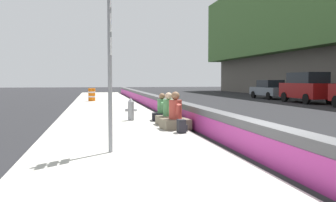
% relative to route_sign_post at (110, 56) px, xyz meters
% --- Properties ---
extents(ground_plane, '(160.00, 160.00, 0.00)m').
position_rel_route_sign_post_xyz_m(ground_plane, '(-1.29, -3.02, -2.23)').
color(ground_plane, '#232326').
rests_on(ground_plane, ground).
extents(sidewalk_strip, '(80.00, 4.40, 0.14)m').
position_rel_route_sign_post_xyz_m(sidewalk_strip, '(-1.29, -0.37, -2.16)').
color(sidewalk_strip, '#B5B2A8').
rests_on(sidewalk_strip, ground_plane).
extents(jersey_barrier, '(76.00, 0.45, 0.85)m').
position_rel_route_sign_post_xyz_m(jersey_barrier, '(-1.29, -3.02, -1.81)').
color(jersey_barrier, '#545456').
rests_on(jersey_barrier, ground_plane).
extents(route_sign_post, '(0.44, 0.09, 3.60)m').
position_rel_route_sign_post_xyz_m(route_sign_post, '(0.00, 0.00, 0.00)').
color(route_sign_post, gray).
rests_on(route_sign_post, sidewalk_strip).
extents(fire_hydrant, '(0.26, 0.46, 0.88)m').
position_rel_route_sign_post_xyz_m(fire_hydrant, '(6.25, -1.06, -1.65)').
color(fire_hydrant, gray).
rests_on(fire_hydrant, sidewalk_strip).
extents(seated_person_foreground, '(0.84, 0.95, 1.21)m').
position_rel_route_sign_post_xyz_m(seated_person_foreground, '(3.41, -2.21, -1.72)').
color(seated_person_foreground, '#706651').
rests_on(seated_person_foreground, sidewalk_strip).
extents(seated_person_middle, '(0.75, 0.86, 1.14)m').
position_rel_route_sign_post_xyz_m(seated_person_middle, '(4.61, -2.23, -1.74)').
color(seated_person_middle, '#706651').
rests_on(seated_person_middle, sidewalk_strip).
extents(seated_person_rear, '(0.73, 0.83, 1.07)m').
position_rel_route_sign_post_xyz_m(seated_person_rear, '(5.94, -2.24, -1.76)').
color(seated_person_rear, black).
rests_on(seated_person_rear, sidewalk_strip).
extents(backpack, '(0.32, 0.28, 0.40)m').
position_rel_route_sign_post_xyz_m(backpack, '(2.55, -2.21, -1.90)').
color(backpack, '#232328').
rests_on(backpack, sidewalk_strip).
extents(construction_barrel, '(0.54, 0.54, 0.95)m').
position_rel_route_sign_post_xyz_m(construction_barrel, '(19.86, 0.53, -1.61)').
color(construction_barrel, orange).
rests_on(construction_barrel, sidewalk_strip).
extents(parked_car_fourth, '(4.83, 2.12, 2.28)m').
position_rel_route_sign_post_xyz_m(parked_car_fourth, '(16.62, -15.18, -1.05)').
color(parked_car_fourth, maroon).
rests_on(parked_car_fourth, ground_plane).
extents(parked_car_midline, '(4.55, 2.05, 1.71)m').
position_rel_route_sign_post_xyz_m(parked_car_midline, '(22.71, -15.31, -1.37)').
color(parked_car_midline, slate).
rests_on(parked_car_midline, ground_plane).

